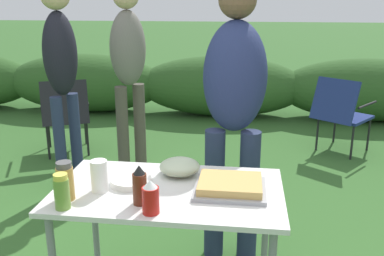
{
  "coord_description": "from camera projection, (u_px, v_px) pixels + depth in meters",
  "views": [
    {
      "loc": [
        0.35,
        -1.86,
        1.62
      ],
      "look_at": [
        0.05,
        0.53,
        0.89
      ],
      "focal_mm": 40.0,
      "sensor_mm": 36.0,
      "label": 1
    }
  ],
  "objects": [
    {
      "name": "camp_chair_near_hedge",
      "position": [
        66.0,
        113.0,
        4.49
      ],
      "size": [
        0.66,
        0.73,
        0.83
      ],
      "rotation": [
        0.0,
        0.0,
        0.42
      ],
      "color": "#232328",
      "rests_on": "ground"
    },
    {
      "name": "standing_person_in_dark_puffer",
      "position": [
        61.0,
        64.0,
        3.49
      ],
      "size": [
        0.34,
        0.37,
        1.77
      ],
      "rotation": [
        0.0,
        0.0,
        1.05
      ],
      "color": "#232D4C",
      "rests_on": "ground"
    },
    {
      "name": "spice_jar",
      "position": [
        65.0,
        181.0,
        1.93
      ],
      "size": [
        0.08,
        0.08,
        0.18
      ],
      "color": "#B2893D",
      "rests_on": "folding_table"
    },
    {
      "name": "plate_stack",
      "position": [
        131.0,
        181.0,
        2.11
      ],
      "size": [
        0.2,
        0.2,
        0.03
      ],
      "primitive_type": "cylinder",
      "color": "white",
      "rests_on": "folding_table"
    },
    {
      "name": "shrub_hedge",
      "position": [
        221.0,
        86.0,
        6.07
      ],
      "size": [
        14.4,
        0.9,
        0.85
      ],
      "color": "#2D5623",
      "rests_on": "ground"
    },
    {
      "name": "paper_cup_stack",
      "position": [
        99.0,
        176.0,
        2.02
      ],
      "size": [
        0.08,
        0.08,
        0.15
      ],
      "primitive_type": "cylinder",
      "color": "white",
      "rests_on": "folding_table"
    },
    {
      "name": "food_tray",
      "position": [
        230.0,
        186.0,
        2.03
      ],
      "size": [
        0.34,
        0.29,
        0.06
      ],
      "color": "#9E9EA3",
      "rests_on": "folding_table"
    },
    {
      "name": "mixing_bowl",
      "position": [
        180.0,
        167.0,
        2.23
      ],
      "size": [
        0.21,
        0.21,
        0.08
      ],
      "primitive_type": "ellipsoid",
      "color": "#ADBC99",
      "rests_on": "folding_table"
    },
    {
      "name": "folding_table",
      "position": [
        169.0,
        203.0,
        2.09
      ],
      "size": [
        1.1,
        0.64,
        0.74
      ],
      "color": "silver",
      "rests_on": "ground"
    },
    {
      "name": "camp_chair_green_behind_table",
      "position": [
        341.0,
        111.0,
        4.55
      ],
      "size": [
        0.73,
        0.75,
        0.83
      ],
      "rotation": [
        0.0,
        0.0,
        -0.66
      ],
      "color": "navy",
      "rests_on": "ground"
    },
    {
      "name": "ketchup_bottle",
      "position": [
        151.0,
        198.0,
        1.81
      ],
      "size": [
        0.07,
        0.07,
        0.15
      ],
      "color": "red",
      "rests_on": "folding_table"
    },
    {
      "name": "bbq_sauce_bottle",
      "position": [
        140.0,
        186.0,
        1.89
      ],
      "size": [
        0.06,
        0.06,
        0.18
      ],
      "color": "#562314",
      "rests_on": "folding_table"
    },
    {
      "name": "standing_person_in_olive_jacket",
      "position": [
        235.0,
        88.0,
        2.62
      ],
      "size": [
        0.4,
        0.53,
        1.75
      ],
      "rotation": [
        0.0,
        0.0,
        0.01
      ],
      "color": "#232D4C",
      "rests_on": "ground"
    },
    {
      "name": "standing_person_in_gray_fleece",
      "position": [
        128.0,
        60.0,
        3.91
      ],
      "size": [
        0.42,
        0.43,
        1.76
      ],
      "rotation": [
        0.0,
        0.0,
        0.83
      ],
      "color": "#4C473D",
      "rests_on": "ground"
    },
    {
      "name": "relish_jar",
      "position": [
        62.0,
        192.0,
        1.85
      ],
      "size": [
        0.07,
        0.07,
        0.16
      ],
      "color": "olive",
      "rests_on": "folding_table"
    }
  ]
}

